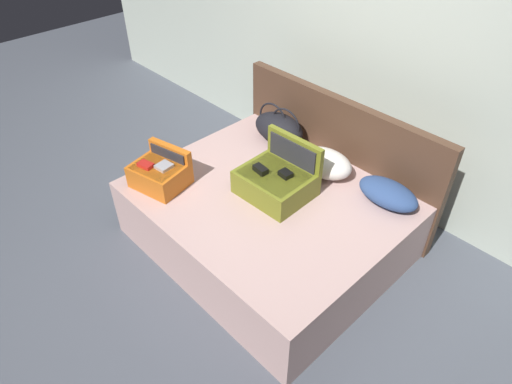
% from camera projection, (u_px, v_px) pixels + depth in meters
% --- Properties ---
extents(ground_plane, '(12.00, 12.00, 0.00)m').
position_uv_depth(ground_plane, '(230.00, 268.00, 3.51)').
color(ground_plane, '#4C515B').
extents(back_wall, '(8.00, 0.10, 2.60)m').
position_uv_depth(back_wall, '(381.00, 48.00, 3.58)').
color(back_wall, '#B7C1B2').
rests_on(back_wall, ground).
extents(bed, '(1.93, 1.57, 0.51)m').
position_uv_depth(bed, '(267.00, 220.00, 3.57)').
color(bed, '#BC9993').
rests_on(bed, ground).
extents(headboard, '(1.97, 0.08, 1.01)m').
position_uv_depth(headboard, '(336.00, 153.00, 3.85)').
color(headboard, '#4C3323').
rests_on(headboard, ground).
extents(hard_case_large, '(0.52, 0.46, 0.40)m').
position_uv_depth(hard_case_large, '(277.00, 180.00, 3.36)').
color(hard_case_large, olive).
rests_on(hard_case_large, bed).
extents(hard_case_medium, '(0.45, 0.41, 0.28)m').
position_uv_depth(hard_case_medium, '(160.00, 173.00, 3.45)').
color(hard_case_medium, '#D16619').
rests_on(hard_case_medium, bed).
extents(duffel_bag, '(0.49, 0.33, 0.34)m').
position_uv_depth(duffel_bag, '(279.00, 128.00, 3.91)').
color(duffel_bag, black).
rests_on(duffel_bag, bed).
extents(pillow_near_headboard, '(0.47, 0.27, 0.16)m').
position_uv_depth(pillow_near_headboard, '(388.00, 194.00, 3.30)').
color(pillow_near_headboard, navy).
rests_on(pillow_near_headboard, bed).
extents(pillow_center_head, '(0.49, 0.37, 0.21)m').
position_uv_depth(pillow_center_head, '(325.00, 163.00, 3.55)').
color(pillow_center_head, white).
rests_on(pillow_center_head, bed).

